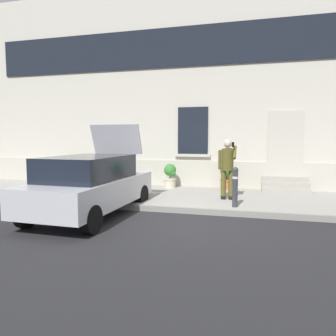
% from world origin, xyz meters
% --- Properties ---
extents(ground_plane, '(80.00, 80.00, 0.00)m').
position_xyz_m(ground_plane, '(0.00, 0.00, 0.00)').
color(ground_plane, '#232326').
extents(sidewalk, '(24.00, 3.60, 0.15)m').
position_xyz_m(sidewalk, '(0.00, 2.80, 0.07)').
color(sidewalk, '#99968E').
rests_on(sidewalk, ground).
extents(curb_edge, '(24.00, 0.12, 0.15)m').
position_xyz_m(curb_edge, '(0.00, 0.94, 0.07)').
color(curb_edge, gray).
rests_on(curb_edge, ground).
extents(building_facade, '(24.00, 1.52, 7.50)m').
position_xyz_m(building_facade, '(0.01, 5.29, 3.73)').
color(building_facade, beige).
rests_on(building_facade, ground).
extents(entrance_stoop, '(1.50, 0.96, 0.48)m').
position_xyz_m(entrance_stoop, '(2.74, 4.23, 0.34)').
color(entrance_stoop, '#9E998E').
rests_on(entrance_stoop, sidewalk).
extents(hatchback_car_silver, '(1.90, 4.12, 2.34)m').
position_xyz_m(hatchback_car_silver, '(-2.20, 0.10, 0.80)').
color(hatchback_car_silver, '#B7B7BF').
rests_on(hatchback_car_silver, ground).
extents(bollard_near_person, '(0.15, 0.15, 1.04)m').
position_xyz_m(bollard_near_person, '(1.25, 1.35, 0.71)').
color(bollard_near_person, '#333338').
rests_on(bollard_near_person, sidewalk).
extents(bollard_far_left, '(0.15, 0.15, 1.04)m').
position_xyz_m(bollard_far_left, '(-3.17, 1.35, 0.71)').
color(bollard_far_left, '#333338').
rests_on(bollard_far_left, sidewalk).
extents(person_on_phone, '(0.51, 0.47, 1.75)m').
position_xyz_m(person_on_phone, '(0.97, 2.34, 1.15)').
color(person_on_phone, '#514C1E').
rests_on(person_on_phone, sidewalk).
extents(planter_charcoal, '(0.44, 0.44, 0.86)m').
position_xyz_m(planter_charcoal, '(-5.16, 4.00, 0.61)').
color(planter_charcoal, '#2D2D30').
rests_on(planter_charcoal, sidewalk).
extents(planter_olive, '(0.44, 0.44, 0.86)m').
position_xyz_m(planter_olive, '(-3.17, 4.19, 0.61)').
color(planter_olive, '#606B38').
rests_on(planter_olive, sidewalk).
extents(planter_cream, '(0.44, 0.44, 0.86)m').
position_xyz_m(planter_cream, '(-1.18, 4.05, 0.61)').
color(planter_cream, beige).
rests_on(planter_cream, sidewalk).
extents(planter_terracotta, '(0.44, 0.44, 0.86)m').
position_xyz_m(planter_terracotta, '(0.81, 4.24, 0.61)').
color(planter_terracotta, '#B25B38').
rests_on(planter_terracotta, sidewalk).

